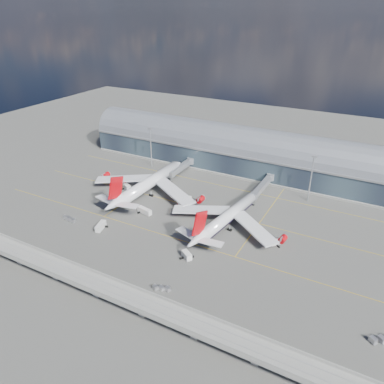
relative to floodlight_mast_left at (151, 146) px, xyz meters
The scene contains 18 objects.
ground 75.57m from the floodlight_mast_left, 47.73° to the right, with size 500.00×500.00×0.00m, color #474744.
taxi_lines 61.38m from the floodlight_mast_left, 33.34° to the right, with size 200.00×80.12×0.01m.
terminal 55.08m from the floodlight_mast_left, 24.69° to the left, with size 200.00×30.00×28.00m.
guideway 121.12m from the floodlight_mast_left, 65.56° to the right, with size 220.00×8.50×7.20m.
floodlight_mast_left is the anchor object (origin of this frame).
floodlight_mast_right 100.00m from the floodlight_mast_left, ahead, with size 3.00×0.70×25.70m.
airliner_left 40.07m from the floodlight_mast_left, 59.12° to the right, with size 66.77×70.10×21.41m.
airliner_right 85.65m from the floodlight_mast_left, 31.87° to the right, with size 57.97×60.63×19.24m.
jet_bridge_left 25.27m from the floodlight_mast_left, ahead, with size 4.40×28.00×7.25m.
jet_bridge_right 76.63m from the floodlight_mast_left, ahead, with size 4.40×32.00×7.25m.
service_truck_0 78.79m from the floodlight_mast_left, 73.90° to the right, with size 4.40×7.84×3.09m.
service_truck_1 102.19m from the floodlight_mast_left, 48.07° to the right, with size 5.71×4.91×3.05m.
service_truck_2 62.71m from the floodlight_mast_left, 59.50° to the right, with size 8.62×4.14×3.01m.
service_truck_3 109.44m from the floodlight_mast_left, 26.29° to the right, with size 4.93×5.36×2.55m.
service_truck_4 57.36m from the floodlight_mast_left, 36.64° to the right, with size 3.40×5.93×3.27m.
service_truck_5 37.80m from the floodlight_mast_left, 79.28° to the right, with size 6.84×5.47×3.13m.
cargo_train_0 77.06m from the floodlight_mast_left, 87.88° to the right, with size 8.02×2.30×1.77m.
cargo_train_1 119.29m from the floodlight_mast_left, 54.50° to the right, with size 7.11×3.60×1.57m.
Camera 1 is at (79.39, -130.26, 93.94)m, focal length 35.00 mm.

